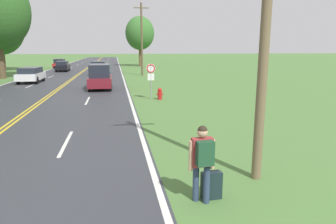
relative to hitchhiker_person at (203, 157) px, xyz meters
name	(u,v)px	position (x,y,z in m)	size (l,w,h in m)	color
hitchhiker_person	(203,157)	(0.00, 0.00, 0.00)	(0.58, 0.42, 1.72)	navy
suitcase	(211,185)	(0.26, 0.14, -0.74)	(0.47, 0.23, 0.68)	#19282D
fire_hydrant	(160,94)	(1.10, 13.54, -0.66)	(0.44, 0.28, 0.77)	red
traffic_sign	(151,73)	(0.56, 13.75, 0.69)	(0.60, 0.10, 2.32)	gray
utility_pole_foreground	(267,3)	(1.75, 0.98, 3.25)	(1.80, 0.24, 8.29)	brown
utility_pole_midground	(142,39)	(1.63, 31.85, 3.44)	(1.80, 0.24, 8.68)	brown
tree_behind_sign	(140,33)	(3.12, 52.21, 5.07)	(5.39, 5.39, 9.24)	brown
car_maroon_van_approaching	(100,77)	(-2.96, 19.64, -0.02)	(1.84, 4.32, 2.04)	black
car_white_suv_mid_near	(31,74)	(-9.90, 25.61, -0.24)	(1.96, 4.09, 1.49)	black
car_dark_green_van_mid_far	(99,67)	(-3.82, 34.78, -0.15)	(1.96, 4.72, 1.70)	black
car_black_sedan_receding	(63,66)	(-9.37, 41.17, -0.28)	(1.87, 4.44, 1.49)	black
car_red_sedan_distant	(60,63)	(-11.23, 49.78, -0.26)	(1.78, 4.60, 1.55)	black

